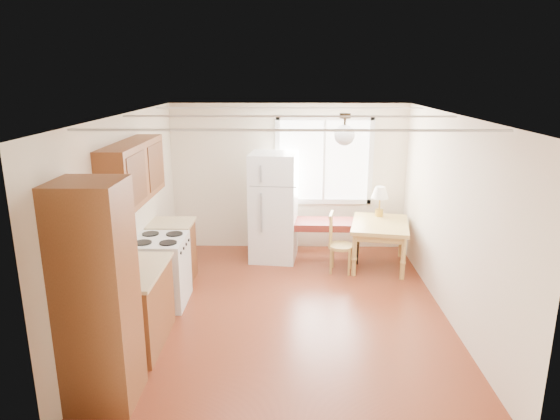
{
  "coord_description": "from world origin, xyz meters",
  "views": [
    {
      "loc": [
        0.0,
        -5.9,
        2.96
      ],
      "look_at": [
        -0.12,
        0.73,
        1.15
      ],
      "focal_mm": 32.0,
      "sensor_mm": 36.0,
      "label": 1
    }
  ],
  "objects_px": {
    "refrigerator": "(274,207)",
    "bench": "(319,225)",
    "dining_table": "(380,229)",
    "chair": "(336,239)"
  },
  "relations": [
    {
      "from": "refrigerator",
      "to": "bench",
      "type": "xyz_separation_m",
      "value": [
        0.74,
        -0.06,
        -0.28
      ]
    },
    {
      "from": "bench",
      "to": "dining_table",
      "type": "relative_size",
      "value": 1.14
    },
    {
      "from": "bench",
      "to": "dining_table",
      "type": "xyz_separation_m",
      "value": [
        0.94,
        -0.25,
        0.01
      ]
    },
    {
      "from": "chair",
      "to": "dining_table",
      "type": "bearing_deg",
      "value": 29.8
    },
    {
      "from": "dining_table",
      "to": "chair",
      "type": "xyz_separation_m",
      "value": [
        -0.71,
        -0.25,
        -0.09
      ]
    },
    {
      "from": "dining_table",
      "to": "bench",
      "type": "bearing_deg",
      "value": 175.84
    },
    {
      "from": "refrigerator",
      "to": "dining_table",
      "type": "distance_m",
      "value": 1.73
    },
    {
      "from": "refrigerator",
      "to": "bench",
      "type": "height_order",
      "value": "refrigerator"
    },
    {
      "from": "chair",
      "to": "refrigerator",
      "type": "bearing_deg",
      "value": 160.75
    },
    {
      "from": "dining_table",
      "to": "chair",
      "type": "relative_size",
      "value": 1.39
    }
  ]
}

